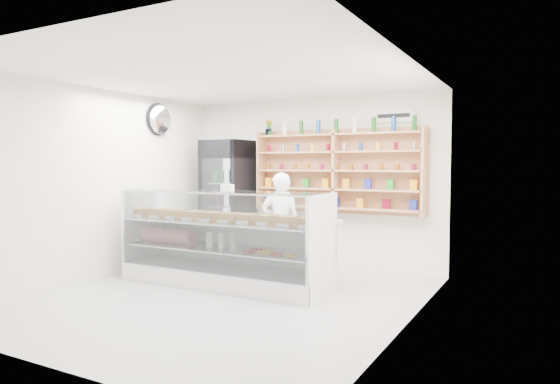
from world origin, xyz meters
The scene contains 8 objects.
room centered at (0.00, 0.00, 1.40)m, with size 5.00×5.00×5.00m.
display_counter centered at (-0.46, 0.58, 0.36)m, with size 3.06×0.91×1.33m.
shop_worker centered at (0.01, 1.38, 0.79)m, with size 0.58×0.38×1.58m, color white.
drinks_cooler centered at (-1.45, 2.12, 1.07)m, with size 0.78×0.76×2.12m.
wall_shelving centered at (0.50, 2.34, 1.59)m, with size 2.84×0.28×1.33m.
potted_plant centered at (-0.75, 2.34, 2.33)m, with size 0.15×0.12×0.27m, color #1E6626.
security_mirror centered at (-2.17, 1.20, 2.45)m, with size 0.15×0.50×0.50m, color silver.
wall_sign centered at (1.40, 2.47, 2.45)m, with size 0.62×0.03×0.20m, color white.
Camera 1 is at (3.56, -5.16, 1.70)m, focal length 32.00 mm.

